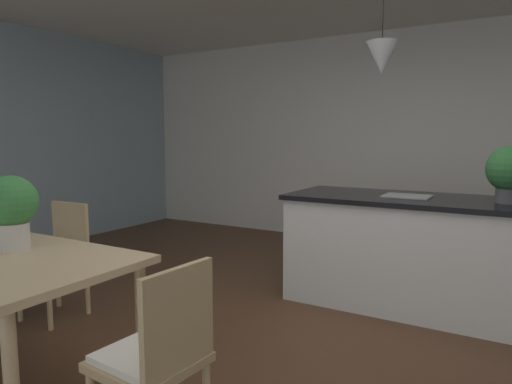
% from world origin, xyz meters
% --- Properties ---
extents(ground_plane, '(10.00, 8.40, 0.04)m').
position_xyz_m(ground_plane, '(0.00, 0.00, -0.02)').
color(ground_plane, '#4C301E').
extents(wall_back_kitchen, '(10.00, 0.12, 2.70)m').
position_xyz_m(wall_back_kitchen, '(0.00, 3.26, 1.35)').
color(wall_back_kitchen, white).
rests_on(wall_back_kitchen, ground_plane).
extents(chair_far_left, '(0.42, 0.42, 0.87)m').
position_xyz_m(chair_far_left, '(-1.88, -0.45, 0.47)').
color(chair_far_left, tan).
rests_on(chair_far_left, ground_plane).
extents(chair_kitchen_end, '(0.43, 0.43, 0.87)m').
position_xyz_m(chair_kitchen_end, '(-0.11, -1.26, 0.47)').
color(chair_kitchen_end, tan).
rests_on(chair_kitchen_end, ground_plane).
extents(kitchen_island, '(2.30, 0.87, 0.91)m').
position_xyz_m(kitchen_island, '(0.58, 1.14, 0.46)').
color(kitchen_island, silver).
rests_on(kitchen_island, ground_plane).
extents(pendant_over_island_main, '(0.25, 0.25, 0.82)m').
position_xyz_m(pendant_over_island_main, '(0.13, 1.14, 2.01)').
color(pendant_over_island_main, black).
extents(potted_plant_on_island, '(0.34, 0.34, 0.42)m').
position_xyz_m(potted_plant_on_island, '(1.09, 1.14, 1.13)').
color(potted_plant_on_island, '#4C4C51').
rests_on(potted_plant_on_island, kitchen_island).
extents(potted_plant_on_table, '(0.29, 0.29, 0.42)m').
position_xyz_m(potted_plant_on_table, '(-1.26, -1.16, 0.99)').
color(potted_plant_on_table, beige).
rests_on(potted_plant_on_table, dining_table).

